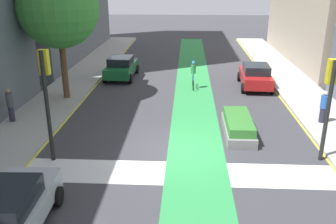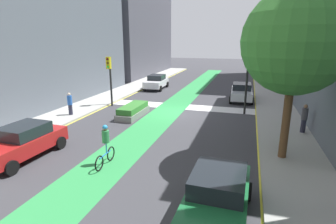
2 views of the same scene
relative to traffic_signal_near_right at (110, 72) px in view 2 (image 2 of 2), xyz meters
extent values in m
plane|color=#38383D|center=(-5.69, 0.47, -2.87)|extent=(120.00, 120.00, 0.00)
cube|color=#2D8C47|center=(-5.02, 0.47, -2.87)|extent=(2.40, 60.00, 0.01)
cube|color=silver|center=(-5.69, -1.53, -2.87)|extent=(12.00, 1.80, 0.01)
cube|color=#9E9E99|center=(-13.19, 0.47, -2.80)|extent=(3.00, 60.00, 0.15)
cube|color=yellow|center=(-11.69, 0.47, -2.87)|extent=(0.16, 60.00, 0.01)
cube|color=#9E9E99|center=(1.81, 0.47, -2.80)|extent=(3.00, 60.00, 0.15)
cube|color=yellow|center=(0.31, 0.47, -2.87)|extent=(0.16, 60.00, 0.01)
cube|color=#4C4C56|center=(-19.00, -20.80, 5.64)|extent=(8.62, 17.46, 17.03)
cube|color=#4C4C56|center=(6.58, -20.43, 6.61)|extent=(6.54, 18.20, 18.97)
cube|color=slate|center=(6.46, -0.23, 4.87)|extent=(6.31, 18.60, 15.48)
cylinder|color=black|center=(0.00, -0.12, -0.83)|extent=(0.16, 0.16, 4.09)
cube|color=gold|center=(0.00, 0.08, 0.74)|extent=(0.35, 0.28, 0.95)
sphere|color=#3F0A0A|center=(0.00, 0.22, 1.04)|extent=(0.20, 0.20, 0.20)
sphere|color=#4C380C|center=(0.00, 0.22, 0.74)|extent=(0.20, 0.20, 0.20)
sphere|color=#26D833|center=(0.00, 0.22, 0.44)|extent=(0.20, 0.20, 0.20)
cylinder|color=black|center=(-10.81, -0.71, -0.65)|extent=(0.16, 0.16, 4.45)
cube|color=gold|center=(-10.81, -0.51, 1.10)|extent=(0.35, 0.28, 0.95)
sphere|color=#3F0A0A|center=(-10.81, -0.37, 1.40)|extent=(0.20, 0.20, 0.20)
sphere|color=#4C380C|center=(-10.81, -0.37, 1.10)|extent=(0.20, 0.20, 0.20)
sphere|color=#26D833|center=(-10.81, -0.37, 0.80)|extent=(0.20, 0.20, 0.20)
cube|color=#196033|center=(-10.25, 12.31, -2.20)|extent=(1.91, 4.25, 0.70)
cube|color=black|center=(-10.26, 12.11, -1.58)|extent=(1.65, 2.04, 0.55)
cylinder|color=black|center=(-11.19, 10.86, -2.55)|extent=(0.24, 0.65, 0.64)
cylinder|color=black|center=(-9.39, 10.81, -2.55)|extent=(0.24, 0.65, 0.64)
cube|color=#A51919|center=(-0.92, 10.33, -2.20)|extent=(1.97, 4.27, 0.70)
cube|color=black|center=(-0.93, 10.13, -1.58)|extent=(1.68, 2.06, 0.55)
cylinder|color=black|center=(-1.76, 11.83, -2.55)|extent=(0.25, 0.65, 0.64)
cylinder|color=black|center=(-1.88, 8.90, -2.55)|extent=(0.25, 0.65, 0.64)
cylinder|color=black|center=(-0.08, 8.82, -2.55)|extent=(0.25, 0.65, 0.64)
cube|color=silver|center=(-0.98, -8.69, -2.20)|extent=(1.98, 4.27, 0.70)
cube|color=black|center=(-0.98, -8.89, -1.58)|extent=(1.69, 2.07, 0.55)
cylinder|color=black|center=(-1.95, -7.26, -2.55)|extent=(0.25, 0.65, 0.64)
cylinder|color=black|center=(-0.15, -7.19, -2.55)|extent=(0.25, 0.65, 0.64)
cylinder|color=black|center=(-1.82, -10.20, -2.55)|extent=(0.25, 0.65, 0.64)
cylinder|color=black|center=(-0.02, -10.12, -2.55)|extent=(0.25, 0.65, 0.64)
cube|color=#B2B7BF|center=(-10.40, -5.30, -2.20)|extent=(1.95, 4.26, 0.70)
cube|color=black|center=(-10.39, -5.50, -1.58)|extent=(1.67, 2.06, 0.55)
cylinder|color=black|center=(-11.35, -3.86, -2.55)|extent=(0.24, 0.65, 0.64)
cylinder|color=black|center=(-9.55, -3.79, -2.55)|extent=(0.24, 0.65, 0.64)
cylinder|color=black|center=(-11.24, -6.80, -2.55)|extent=(0.24, 0.65, 0.64)
cylinder|color=black|center=(-9.44, -6.73, -2.55)|extent=(0.24, 0.65, 0.64)
torus|color=black|center=(-5.06, 10.45, -2.53)|extent=(0.07, 0.68, 0.68)
torus|color=black|center=(-5.05, 9.40, -2.53)|extent=(0.07, 0.68, 0.68)
cylinder|color=#2672BF|center=(-5.06, 9.93, -2.35)|extent=(0.07, 0.95, 0.06)
cylinder|color=#2672BF|center=(-5.05, 9.78, -2.08)|extent=(0.05, 0.05, 0.50)
cylinder|color=#338C4C|center=(-5.05, 9.78, -1.56)|extent=(0.32, 0.32, 0.55)
sphere|color=#8C6647|center=(-5.05, 9.78, -1.17)|extent=(0.22, 0.22, 0.22)
sphere|color=#268CCC|center=(-5.05, 9.78, -1.13)|extent=(0.23, 0.23, 0.23)
cylinder|color=#262638|center=(1.29, 3.70, -2.35)|extent=(0.28, 0.28, 0.74)
cylinder|color=#2659B2|center=(1.29, 3.70, -1.65)|extent=(0.34, 0.34, 0.66)
sphere|color=beige|center=(1.29, 3.70, -1.21)|extent=(0.21, 0.21, 0.21)
cylinder|color=#262638|center=(-14.19, 3.01, -2.33)|extent=(0.28, 0.28, 0.77)
cylinder|color=#3F3F47|center=(-14.19, 3.01, -1.60)|extent=(0.34, 0.34, 0.69)
sphere|color=#8C6647|center=(-14.19, 3.01, -1.15)|extent=(0.22, 0.22, 0.22)
cylinder|color=brown|center=(-12.67, 7.01, -0.90)|extent=(0.36, 0.36, 3.64)
sphere|color=#387F33|center=(-12.67, 7.01, 2.50)|extent=(4.51, 4.51, 4.51)
cube|color=slate|center=(-3.02, 2.31, -2.65)|extent=(1.28, 3.49, 0.45)
cube|color=#33722D|center=(-3.02, 2.31, -2.22)|extent=(1.15, 3.14, 0.40)
camera|label=1|loc=(-5.45, -13.79, 4.09)|focal=39.38mm
camera|label=2|loc=(-10.89, 19.59, 2.60)|focal=28.60mm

